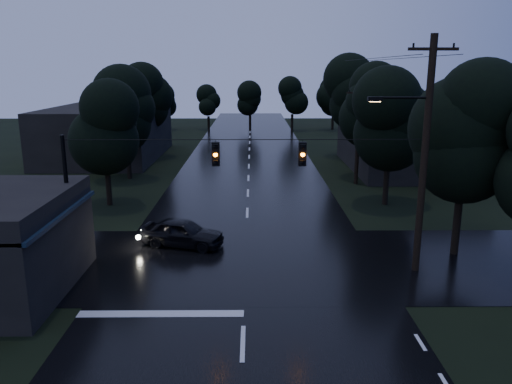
{
  "coord_description": "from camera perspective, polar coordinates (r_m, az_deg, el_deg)",
  "views": [
    {
      "loc": [
        0.32,
        -9.46,
        8.65
      ],
      "look_at": [
        0.49,
        13.82,
        2.87
      ],
      "focal_mm": 35.0,
      "sensor_mm": 36.0,
      "label": 1
    }
  ],
  "objects": [
    {
      "name": "span_signals",
      "position": [
        20.73,
        0.23,
        4.48
      ],
      "size": [
        15.0,
        0.37,
        1.12
      ],
      "color": "black",
      "rests_on": "ground"
    },
    {
      "name": "car",
      "position": [
        25.18,
        -8.4,
        -4.61
      ],
      "size": [
        4.42,
        2.7,
        1.41
      ],
      "primitive_type": "imported",
      "rotation": [
        0.0,
        0.0,
        1.3
      ],
      "color": "black",
      "rests_on": "ground"
    },
    {
      "name": "utility_pole_main",
      "position": [
        21.91,
        18.51,
        4.32
      ],
      "size": [
        3.5,
        0.3,
        10.0
      ],
      "color": "black",
      "rests_on": "ground"
    },
    {
      "name": "cross_street",
      "position": [
        23.14,
        -1.2,
        -8.02
      ],
      "size": [
        60.0,
        9.0,
        0.02
      ],
      "primitive_type": "cube",
      "color": "black",
      "rests_on": "ground"
    },
    {
      "name": "tree_right_c",
      "position": [
        50.48,
        11.07,
        11.1
      ],
      "size": [
        4.76,
        4.76,
        10.03
      ],
      "color": "black",
      "rests_on": "ground"
    },
    {
      "name": "tree_left_a",
      "position": [
        32.98,
        -16.98,
        7.41
      ],
      "size": [
        3.92,
        3.92,
        8.26
      ],
      "color": "black",
      "rests_on": "ground"
    },
    {
      "name": "anchor_pole_left",
      "position": [
        22.62,
        -20.64,
        -1.44
      ],
      "size": [
        0.18,
        0.18,
        6.0
      ],
      "primitive_type": "cylinder",
      "color": "black",
      "rests_on": "ground"
    },
    {
      "name": "tree_right_b",
      "position": [
        40.62,
        12.98,
        9.85
      ],
      "size": [
        4.48,
        4.48,
        9.44
      ],
      "color": "black",
      "rests_on": "ground"
    },
    {
      "name": "tree_corner_near",
      "position": [
        24.6,
        22.91,
        6.65
      ],
      "size": [
        4.48,
        4.48,
        9.44
      ],
      "color": "black",
      "rests_on": "ground"
    },
    {
      "name": "tree_left_c",
      "position": [
        50.63,
        -12.64,
        10.61
      ],
      "size": [
        4.48,
        4.48,
        9.44
      ],
      "color": "black",
      "rests_on": "ground"
    },
    {
      "name": "building_far_right",
      "position": [
        46.01,
        16.95,
        5.28
      ],
      "size": [
        10.0,
        14.0,
        4.4
      ],
      "primitive_type": "cube",
      "color": "black",
      "rests_on": "ground"
    },
    {
      "name": "utility_pole_far",
      "position": [
        38.59,
        11.59,
        6.56
      ],
      "size": [
        2.0,
        0.3,
        7.5
      ],
      "color": "black",
      "rests_on": "ground"
    },
    {
      "name": "building_far_left",
      "position": [
        51.85,
        -16.57,
        6.56
      ],
      "size": [
        10.0,
        16.0,
        5.0
      ],
      "primitive_type": "cube",
      "color": "black",
      "rests_on": "ground"
    },
    {
      "name": "main_road",
      "position": [
        40.39,
        -0.87,
        1.58
      ],
      "size": [
        12.0,
        120.0,
        0.02
      ],
      "primitive_type": "cube",
      "color": "black",
      "rests_on": "ground"
    },
    {
      "name": "tree_left_b",
      "position": [
        40.8,
        -14.69,
        9.23
      ],
      "size": [
        4.2,
        4.2,
        8.85
      ],
      "color": "black",
      "rests_on": "ground"
    },
    {
      "name": "tree_right_a",
      "position": [
        32.77,
        15.09,
        8.16
      ],
      "size": [
        4.2,
        4.2,
        8.85
      ],
      "color": "black",
      "rests_on": "ground"
    }
  ]
}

